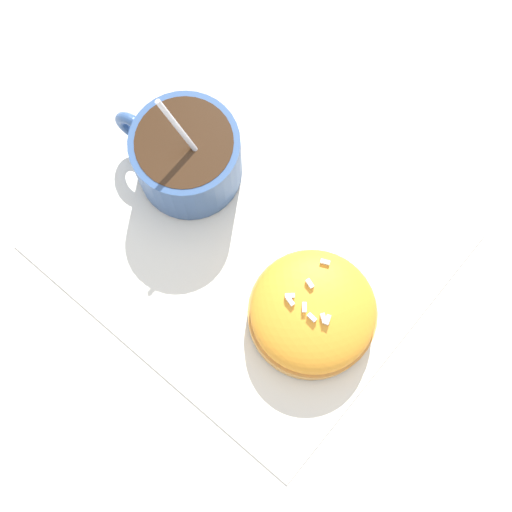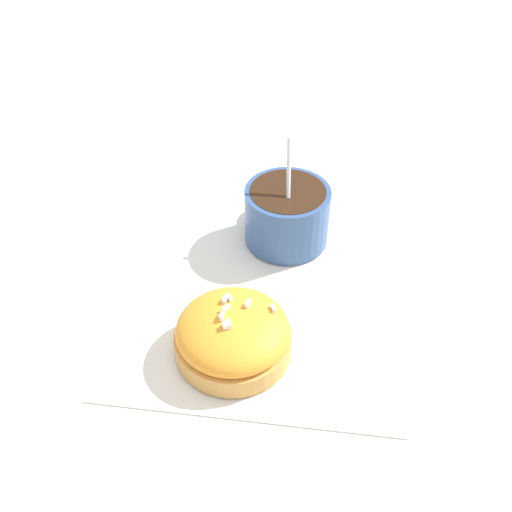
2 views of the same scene
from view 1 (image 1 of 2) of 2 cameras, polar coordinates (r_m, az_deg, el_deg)
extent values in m
plane|color=silver|center=(0.57, -0.49, 1.19)|extent=(3.00, 3.00, 0.00)
cube|color=white|center=(0.57, -0.49, 1.23)|extent=(0.31, 0.28, 0.00)
cylinder|color=#335184|center=(0.56, -5.50, 7.86)|extent=(0.08, 0.08, 0.06)
cylinder|color=#331E0F|center=(0.54, -5.75, 8.85)|extent=(0.07, 0.07, 0.01)
torus|color=#335184|center=(0.58, -9.56, 10.00)|extent=(0.04, 0.02, 0.04)
ellipsoid|color=silver|center=(0.59, -7.17, 8.25)|extent=(0.03, 0.02, 0.01)
cylinder|color=silver|center=(0.53, -4.94, 8.56)|extent=(0.05, 0.02, 0.10)
cylinder|color=#D19347|center=(0.55, 4.48, -4.70)|extent=(0.10, 0.10, 0.02)
ellipsoid|color=orange|center=(0.53, 4.60, -4.42)|extent=(0.09, 0.09, 0.03)
cube|color=white|center=(0.51, 4.49, -4.92)|extent=(0.01, 0.00, 0.00)
cube|color=white|center=(0.52, 4.10, -2.43)|extent=(0.01, 0.00, 0.00)
cube|color=white|center=(0.53, 5.54, -0.49)|extent=(0.01, 0.01, 0.00)
cube|color=white|center=(0.51, 2.76, -3.63)|extent=(0.01, 0.00, 0.00)
cube|color=white|center=(0.51, 3.88, -4.11)|extent=(0.01, 0.01, 0.00)
cube|color=white|center=(0.51, 5.42, -4.98)|extent=(0.01, 0.01, 0.00)
cube|color=white|center=(0.51, 5.74, -5.10)|extent=(0.01, 0.01, 0.00)
cube|color=white|center=(0.51, 2.73, -3.20)|extent=(0.01, 0.01, 0.00)
camera|label=2|loc=(0.36, 68.30, -16.17)|focal=42.00mm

